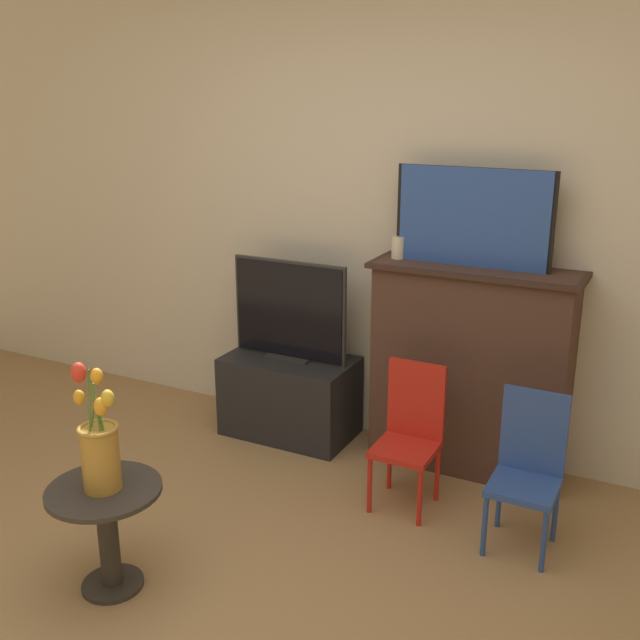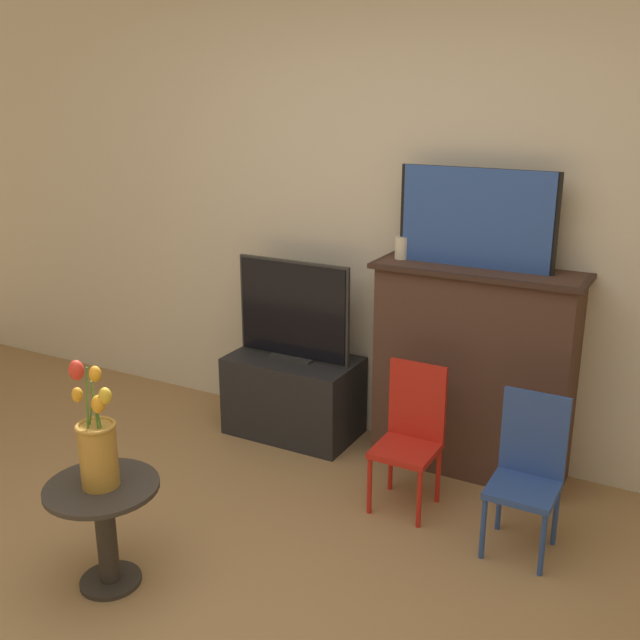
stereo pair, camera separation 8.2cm
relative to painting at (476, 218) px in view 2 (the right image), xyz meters
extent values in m
cube|color=beige|center=(-0.46, 0.18, 0.00)|extent=(8.00, 0.06, 2.70)
cube|color=#4C3328|center=(0.04, -0.01, -0.80)|extent=(1.01, 0.31, 1.11)
cube|color=#35231C|center=(0.04, -0.02, -0.26)|extent=(1.07, 0.35, 0.02)
cube|color=black|center=(0.00, 0.01, 0.00)|extent=(0.79, 0.02, 0.49)
cube|color=#2D51A8|center=(0.00, -0.01, 0.00)|extent=(0.75, 0.02, 0.49)
cylinder|color=silver|center=(-0.39, -0.01, -0.19)|extent=(0.07, 0.07, 0.12)
cube|color=#232326|center=(-1.00, -0.09, -1.12)|extent=(0.75, 0.44, 0.47)
cube|color=#2D2D2D|center=(-1.00, -0.09, -0.88)|extent=(0.27, 0.12, 0.02)
cube|color=#2D2D2D|center=(-1.00, -0.08, -0.60)|extent=(0.70, 0.02, 0.57)
cube|color=black|center=(-1.00, -0.09, -0.60)|extent=(0.67, 0.02, 0.54)
cylinder|color=red|center=(-0.24, -0.67, -1.21)|extent=(0.02, 0.02, 0.29)
cylinder|color=red|center=(0.02, -0.67, -1.21)|extent=(0.02, 0.02, 0.29)
cylinder|color=red|center=(-0.24, -0.42, -1.21)|extent=(0.02, 0.02, 0.29)
cylinder|color=red|center=(0.02, -0.42, -1.21)|extent=(0.02, 0.02, 0.29)
cube|color=red|center=(-0.11, -0.54, -1.05)|extent=(0.29, 0.29, 0.03)
cube|color=red|center=(-0.11, -0.41, -0.84)|extent=(0.29, 0.02, 0.39)
cylinder|color=#2D4C99|center=(0.35, -0.76, -1.21)|extent=(0.02, 0.02, 0.29)
cylinder|color=#2D4C99|center=(0.60, -0.76, -1.21)|extent=(0.02, 0.02, 0.29)
cylinder|color=#2D4C99|center=(0.35, -0.51, -1.21)|extent=(0.02, 0.02, 0.29)
cylinder|color=#2D4C99|center=(0.60, -0.51, -1.21)|extent=(0.02, 0.02, 0.29)
cube|color=#2D4C99|center=(0.48, -0.64, -1.05)|extent=(0.29, 0.29, 0.03)
cube|color=#2D4C99|center=(0.48, -0.50, -0.84)|extent=(0.29, 0.02, 0.39)
cylinder|color=#332D28|center=(-0.96, -1.67, -1.34)|extent=(0.25, 0.25, 0.02)
cylinder|color=#332D28|center=(-0.96, -1.67, -1.14)|extent=(0.08, 0.08, 0.44)
cylinder|color=#332D28|center=(-0.96, -1.67, -0.91)|extent=(0.46, 0.46, 0.02)
cylinder|color=#B78433|center=(-0.96, -1.67, -0.77)|extent=(0.15, 0.15, 0.26)
torus|color=#B78433|center=(-0.96, -1.67, -0.64)|extent=(0.16, 0.16, 0.02)
cylinder|color=#477A2D|center=(-0.96, -1.70, -0.56)|extent=(0.02, 0.03, 0.34)
ellipsoid|color=red|center=(-0.97, -1.72, -0.39)|extent=(0.06, 0.06, 0.08)
cylinder|color=#477A2D|center=(-0.93, -1.67, -0.61)|extent=(0.05, 0.01, 0.23)
ellipsoid|color=gold|center=(-0.88, -1.68, -0.49)|extent=(0.05, 0.05, 0.07)
cylinder|color=#477A2D|center=(-0.97, -1.65, -0.59)|extent=(0.04, 0.05, 0.28)
ellipsoid|color=orange|center=(-1.00, -1.61, -0.45)|extent=(0.05, 0.05, 0.07)
cylinder|color=#477A2D|center=(-0.98, -1.67, -0.62)|extent=(0.06, 0.01, 0.21)
ellipsoid|color=orange|center=(-1.03, -1.67, -0.52)|extent=(0.04, 0.04, 0.06)
cylinder|color=#477A2D|center=(-0.93, -1.68, -0.63)|extent=(0.03, 0.02, 0.20)
ellipsoid|color=orange|center=(-0.91, -1.69, -0.53)|extent=(0.05, 0.05, 0.07)
camera|label=1|loc=(1.00, -3.61, 0.63)|focal=42.00mm
camera|label=2|loc=(1.08, -3.57, 0.63)|focal=42.00mm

